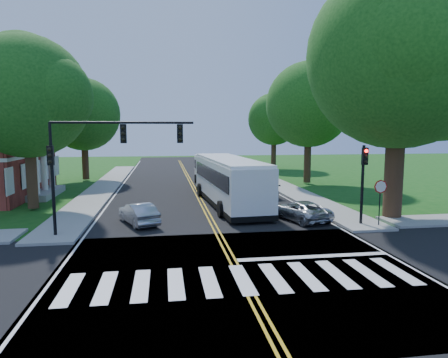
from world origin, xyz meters
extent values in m
plane|color=#144D13|center=(0.00, 0.00, 0.00)|extent=(140.00, 140.00, 0.00)
cube|color=black|center=(0.00, 18.00, 0.01)|extent=(14.00, 96.00, 0.01)
cube|color=black|center=(0.00, 0.00, 0.01)|extent=(60.00, 12.00, 0.01)
cube|color=gold|center=(0.00, 22.00, 0.01)|extent=(0.36, 70.00, 0.01)
cube|color=silver|center=(-6.80, 22.00, 0.01)|extent=(0.12, 70.00, 0.01)
cube|color=silver|center=(6.80, 22.00, 0.01)|extent=(0.12, 70.00, 0.01)
cube|color=silver|center=(0.00, -0.50, 0.02)|extent=(12.60, 3.00, 0.01)
cube|color=silver|center=(3.50, 1.60, 0.02)|extent=(6.60, 0.40, 0.01)
cube|color=gray|center=(-8.30, 25.00, 0.07)|extent=(2.60, 40.00, 0.15)
cube|color=gray|center=(8.30, 25.00, 0.07)|extent=(2.60, 40.00, 0.15)
cylinder|color=#362715|center=(11.00, 8.00, 3.15)|extent=(1.10, 1.10, 6.00)
sphere|color=#317723|center=(11.00, 8.00, 9.66)|extent=(10.80, 10.80, 10.80)
cylinder|color=#362715|center=(-11.50, 14.00, 2.55)|extent=(0.70, 0.70, 4.80)
sphere|color=#317723|center=(-11.50, 14.00, 7.55)|extent=(8.00, 8.00, 8.00)
cylinder|color=#362715|center=(-11.00, 30.00, 2.35)|extent=(0.70, 0.70, 4.40)
sphere|color=#317723|center=(-11.00, 30.00, 7.02)|extent=(7.60, 7.60, 7.60)
cylinder|color=#362715|center=(11.50, 24.00, 2.65)|extent=(0.70, 0.70, 5.00)
sphere|color=#317723|center=(11.50, 24.00, 7.88)|extent=(8.40, 8.40, 8.40)
cylinder|color=#362715|center=(12.50, 40.00, 2.35)|extent=(0.70, 0.70, 4.40)
sphere|color=#317723|center=(12.50, 40.00, 6.89)|extent=(7.20, 7.20, 7.20)
cube|color=silver|center=(-12.40, 20.00, 4.40)|extent=(1.40, 6.00, 0.45)
cube|color=gray|center=(-12.40, 20.00, 0.25)|extent=(1.80, 6.00, 0.50)
cylinder|color=silver|center=(-12.40, 17.80, 2.10)|extent=(0.50, 0.50, 4.20)
cylinder|color=silver|center=(-12.40, 20.00, 2.10)|extent=(0.50, 0.50, 4.20)
cylinder|color=silver|center=(-12.40, 22.20, 2.10)|extent=(0.50, 0.50, 4.20)
cylinder|color=black|center=(-8.20, 6.50, 2.45)|extent=(0.16, 0.16, 4.60)
cube|color=black|center=(-8.20, 6.35, 4.15)|extent=(0.30, 0.22, 0.95)
sphere|color=black|center=(-8.20, 6.21, 4.45)|extent=(0.18, 0.18, 0.18)
cylinder|color=black|center=(-4.70, 6.50, 5.75)|extent=(7.00, 0.12, 0.12)
cube|color=black|center=(-4.70, 6.35, 5.20)|extent=(0.30, 0.22, 0.95)
cube|color=black|center=(-1.90, 6.35, 5.20)|extent=(0.30, 0.22, 0.95)
cylinder|color=black|center=(8.20, 6.50, 2.35)|extent=(0.16, 0.16, 4.40)
cube|color=black|center=(8.20, 6.35, 3.95)|extent=(0.30, 0.22, 0.95)
sphere|color=#FF0A05|center=(8.20, 6.21, 4.25)|extent=(0.18, 0.18, 0.18)
cylinder|color=black|center=(9.00, 6.00, 1.25)|extent=(0.06, 0.06, 2.20)
cylinder|color=#A50A07|center=(9.00, 5.97, 2.30)|extent=(0.76, 0.04, 0.76)
cube|color=white|center=(1.86, 13.88, 1.70)|extent=(3.64, 13.00, 2.99)
cube|color=black|center=(1.86, 13.88, 2.24)|extent=(3.65, 12.11, 1.03)
cube|color=black|center=(1.42, 20.33, 2.08)|extent=(2.67, 0.28, 1.74)
cube|color=orange|center=(1.42, 20.33, 3.06)|extent=(1.85, 0.23, 0.35)
cube|color=black|center=(1.86, 13.88, 0.37)|extent=(3.70, 13.11, 0.33)
cube|color=white|center=(1.86, 13.88, 3.26)|extent=(3.56, 12.62, 0.24)
cylinder|color=black|center=(2.98, 18.21, 0.53)|extent=(0.42, 1.07, 1.04)
cylinder|color=black|center=(0.16, 18.01, 0.53)|extent=(0.42, 1.07, 1.04)
cylinder|color=black|center=(3.54, 10.06, 0.53)|extent=(0.42, 1.07, 1.04)
cylinder|color=black|center=(0.72, 9.87, 0.53)|extent=(0.42, 1.07, 1.04)
cube|color=white|center=(1.80, 22.69, 1.43)|extent=(2.60, 10.88, 2.52)
cube|color=black|center=(1.80, 22.69, 1.89)|extent=(2.65, 10.13, 0.87)
cube|color=black|center=(1.67, 28.15, 1.76)|extent=(2.25, 0.15, 1.47)
cube|color=orange|center=(1.67, 28.15, 2.58)|extent=(1.56, 0.14, 0.29)
cube|color=black|center=(1.80, 22.69, 0.31)|extent=(2.65, 10.98, 0.28)
cube|color=white|center=(1.80, 22.69, 2.75)|extent=(2.54, 10.56, 0.20)
cylinder|color=black|center=(2.90, 26.29, 0.45)|extent=(0.31, 0.89, 0.88)
cylinder|color=black|center=(0.52, 26.24, 0.45)|extent=(0.31, 0.89, 0.88)
cylinder|color=black|center=(3.07, 19.41, 0.45)|extent=(0.31, 0.89, 0.88)
cylinder|color=black|center=(0.68, 19.35, 0.45)|extent=(0.31, 0.89, 0.88)
imported|color=#A9ABB0|center=(-4.21, 8.77, 0.63)|extent=(2.60, 3.95, 1.23)
imported|color=#B7BABE|center=(5.29, 8.37, 0.60)|extent=(3.10, 4.64, 1.18)
imported|color=black|center=(4.95, 17.39, 0.60)|extent=(2.88, 4.37, 1.18)
camera|label=1|loc=(-2.75, -14.12, 5.38)|focal=32.00mm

